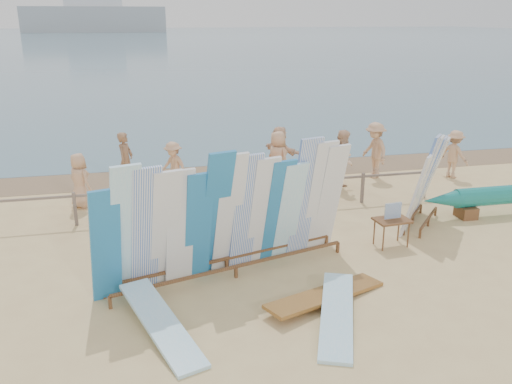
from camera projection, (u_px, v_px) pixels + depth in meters
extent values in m
plane|color=#DBBD7E|center=(251.00, 258.00, 12.24)|extent=(160.00, 160.00, 0.00)
cube|color=#476B7F|center=(137.00, 38.00, 130.82)|extent=(320.00, 240.00, 0.02)
cube|color=#84674A|center=(206.00, 173.00, 18.91)|extent=(40.00, 2.60, 0.01)
cube|color=#999EA3|center=(95.00, 20.00, 175.19)|extent=(45.00, 8.00, 8.00)
cube|color=#7B685D|center=(227.00, 186.00, 14.77)|extent=(12.00, 0.06, 0.06)
cube|color=#7B685D|center=(75.00, 209.00, 14.03)|extent=(0.08, 0.08, 0.90)
cube|color=#7B685D|center=(153.00, 203.00, 14.46)|extent=(0.08, 0.08, 0.90)
cube|color=#7B685D|center=(227.00, 198.00, 14.88)|extent=(0.08, 0.08, 0.90)
cube|color=#7B685D|center=(297.00, 193.00, 15.31)|extent=(0.08, 0.08, 0.90)
cube|color=#7B685D|center=(362.00, 188.00, 15.74)|extent=(0.08, 0.08, 0.90)
cube|color=#7B685D|center=(425.00, 183.00, 16.16)|extent=(0.08, 0.08, 0.90)
cube|color=brown|center=(236.00, 267.00, 11.25)|extent=(5.08, 1.49, 0.06)
cube|color=brown|center=(227.00, 259.00, 11.63)|extent=(5.08, 1.49, 0.06)
cube|color=#2579BA|center=(106.00, 246.00, 9.98)|extent=(0.68, 0.67, 2.34)
cube|color=#9BDBF8|center=(125.00, 232.00, 10.09)|extent=(0.75, 0.92, 2.76)
cube|color=white|center=(146.00, 231.00, 10.28)|extent=(0.74, 0.88, 2.67)
cube|color=white|center=(165.00, 230.00, 10.48)|extent=(0.75, 0.91, 2.55)
cube|color=white|center=(180.00, 228.00, 10.62)|extent=(0.68, 0.65, 2.50)
cube|color=#2579BA|center=(198.00, 227.00, 10.82)|extent=(0.69, 0.70, 2.38)
cube|color=#2579BA|center=(215.00, 215.00, 10.93)|extent=(0.78, 1.02, 2.79)
cube|color=white|center=(229.00, 214.00, 11.08)|extent=(0.75, 0.92, 2.71)
cube|color=white|center=(245.00, 213.00, 11.27)|extent=(0.72, 0.79, 2.63)
cube|color=white|center=(262.00, 212.00, 11.46)|extent=(0.72, 0.82, 2.52)
cube|color=#2579BA|center=(277.00, 211.00, 11.66)|extent=(0.72, 0.81, 2.41)
cube|color=#9BDBF8|center=(289.00, 211.00, 11.81)|extent=(0.72, 0.80, 2.31)
cube|color=white|center=(304.00, 198.00, 11.91)|extent=(0.70, 0.73, 2.80)
cube|color=white|center=(318.00, 198.00, 12.10)|extent=(0.71, 0.77, 2.69)
cube|color=white|center=(329.00, 198.00, 12.26)|extent=(0.72, 0.80, 2.58)
cube|color=brown|center=(429.00, 218.00, 14.03)|extent=(1.26, 1.39, 0.05)
cube|color=brown|center=(413.00, 215.00, 14.21)|extent=(1.26, 1.39, 0.05)
cube|color=white|center=(416.00, 196.00, 13.16)|extent=(0.74, 0.73, 2.09)
cube|color=white|center=(421.00, 183.00, 13.45)|extent=(0.84, 0.83, 2.50)
cube|color=white|center=(424.00, 181.00, 13.83)|extent=(0.85, 0.84, 2.39)
cube|color=white|center=(428.00, 179.00, 14.20)|extent=(0.87, 0.85, 2.29)
cube|color=white|center=(431.00, 177.00, 14.51)|extent=(0.87, 0.86, 2.19)
cube|color=brown|center=(466.00, 212.00, 14.66)|extent=(0.44, 0.53, 0.32)
cone|color=#17837D|center=(441.00, 200.00, 14.37)|extent=(1.06, 0.50, 0.49)
cube|color=brown|center=(392.00, 220.00, 12.71)|extent=(0.86, 0.64, 0.05)
cube|color=white|center=(393.00, 211.00, 12.64)|extent=(0.43, 0.07, 0.38)
cube|color=#9BDBF8|center=(337.00, 320.00, 9.74)|extent=(1.54, 2.71, 0.27)
cube|color=#9B652A|center=(326.00, 300.00, 10.42)|extent=(2.69, 1.62, 0.25)
cube|color=#9BDBF8|center=(161.00, 333.00, 9.36)|extent=(1.39, 2.73, 0.40)
cube|color=red|center=(219.00, 190.00, 15.98)|extent=(0.56, 0.51, 0.05)
cube|color=red|center=(218.00, 178.00, 16.12)|extent=(0.56, 0.17, 0.56)
cube|color=red|center=(250.00, 192.00, 15.78)|extent=(0.71, 0.67, 0.05)
cube|color=red|center=(245.00, 180.00, 15.89)|extent=(0.59, 0.34, 0.57)
cube|color=red|center=(270.00, 182.00, 16.15)|extent=(0.58, 0.77, 0.50)
cube|color=red|center=(271.00, 169.00, 16.31)|extent=(0.44, 0.26, 0.32)
imported|color=tan|center=(454.00, 154.00, 18.12)|extent=(0.81, 1.12, 1.61)
imported|color=tan|center=(80.00, 181.00, 15.27)|extent=(0.78, 0.83, 1.58)
imported|color=beige|center=(344.00, 160.00, 16.91)|extent=(0.95, 0.96, 1.88)
imported|color=tan|center=(375.00, 150.00, 18.09)|extent=(0.67, 1.27, 1.88)
imported|color=#8C6042|center=(126.00, 161.00, 16.94)|extent=(0.61, 0.75, 1.80)
imported|color=beige|center=(280.00, 152.00, 18.04)|extent=(1.23, 1.70, 1.76)
imported|color=tan|center=(278.00, 159.00, 17.15)|extent=(0.78, 0.97, 1.79)
imported|color=tan|center=(174.00, 166.00, 16.87)|extent=(0.94, 1.02, 1.53)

